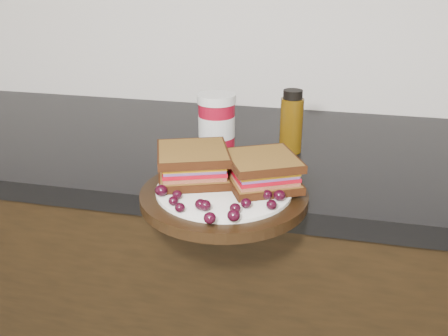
# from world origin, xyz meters

# --- Properties ---
(base_cabinets) EXTENTS (3.96, 0.58, 0.86)m
(base_cabinets) POSITION_xyz_m (0.00, 1.70, 0.43)
(base_cabinets) COLOR black
(base_cabinets) RESTS_ON ground_plane
(countertop) EXTENTS (3.98, 0.60, 0.04)m
(countertop) POSITION_xyz_m (0.00, 1.70, 0.88)
(countertop) COLOR black
(countertop) RESTS_ON base_cabinets
(plate) EXTENTS (0.28, 0.28, 0.02)m
(plate) POSITION_xyz_m (0.19, 1.41, 0.91)
(plate) COLOR black
(plate) RESTS_ON countertop
(sandwich_left) EXTENTS (0.15, 0.15, 0.05)m
(sandwich_left) POSITION_xyz_m (0.13, 1.44, 0.95)
(sandwich_left) COLOR brown
(sandwich_left) RESTS_ON plate
(sandwich_right) EXTENTS (0.15, 0.15, 0.05)m
(sandwich_right) POSITION_xyz_m (0.25, 1.44, 0.95)
(sandwich_right) COLOR brown
(sandwich_right) RESTS_ON plate
(grape_0) EXTENTS (0.02, 0.02, 0.02)m
(grape_0) POSITION_xyz_m (0.10, 1.36, 0.93)
(grape_0) COLOR black
(grape_0) RESTS_ON plate
(grape_1) EXTENTS (0.02, 0.02, 0.01)m
(grape_1) POSITION_xyz_m (0.12, 1.36, 0.93)
(grape_1) COLOR black
(grape_1) RESTS_ON plate
(grape_2) EXTENTS (0.02, 0.02, 0.01)m
(grape_2) POSITION_xyz_m (0.12, 1.33, 0.93)
(grape_2) COLOR black
(grape_2) RESTS_ON plate
(grape_3) EXTENTS (0.02, 0.02, 0.01)m
(grape_3) POSITION_xyz_m (0.14, 1.31, 0.93)
(grape_3) COLOR black
(grape_3) RESTS_ON plate
(grape_4) EXTENTS (0.02, 0.02, 0.02)m
(grape_4) POSITION_xyz_m (0.17, 1.33, 0.93)
(grape_4) COLOR black
(grape_4) RESTS_ON plate
(grape_5) EXTENTS (0.02, 0.02, 0.02)m
(grape_5) POSITION_xyz_m (0.18, 1.33, 0.93)
(grape_5) COLOR black
(grape_5) RESTS_ON plate
(grape_6) EXTENTS (0.02, 0.02, 0.02)m
(grape_6) POSITION_xyz_m (0.19, 1.29, 0.93)
(grape_6) COLOR black
(grape_6) RESTS_ON plate
(grape_7) EXTENTS (0.02, 0.02, 0.02)m
(grape_7) POSITION_xyz_m (0.23, 1.30, 0.93)
(grape_7) COLOR black
(grape_7) RESTS_ON plate
(grape_8) EXTENTS (0.02, 0.02, 0.02)m
(grape_8) POSITION_xyz_m (0.22, 1.33, 0.93)
(grape_8) COLOR black
(grape_8) RESTS_ON plate
(grape_9) EXTENTS (0.02, 0.02, 0.02)m
(grape_9) POSITION_xyz_m (0.24, 1.35, 0.93)
(grape_9) COLOR black
(grape_9) RESTS_ON plate
(grape_10) EXTENTS (0.02, 0.02, 0.02)m
(grape_10) POSITION_xyz_m (0.27, 1.35, 0.93)
(grape_10) COLOR black
(grape_10) RESTS_ON plate
(grape_11) EXTENTS (0.02, 0.02, 0.02)m
(grape_11) POSITION_xyz_m (0.26, 1.39, 0.93)
(grape_11) COLOR black
(grape_11) RESTS_ON plate
(grape_12) EXTENTS (0.02, 0.02, 0.02)m
(grape_12) POSITION_xyz_m (0.28, 1.39, 0.93)
(grape_12) COLOR black
(grape_12) RESTS_ON plate
(grape_13) EXTENTS (0.02, 0.02, 0.02)m
(grape_13) POSITION_xyz_m (0.27, 1.42, 0.93)
(grape_13) COLOR black
(grape_13) RESTS_ON plate
(grape_14) EXTENTS (0.01, 0.01, 0.01)m
(grape_14) POSITION_xyz_m (0.27, 1.43, 0.93)
(grape_14) COLOR black
(grape_14) RESTS_ON plate
(grape_15) EXTENTS (0.02, 0.02, 0.02)m
(grape_15) POSITION_xyz_m (0.25, 1.43, 0.93)
(grape_15) COLOR black
(grape_15) RESTS_ON plate
(grape_16) EXTENTS (0.02, 0.02, 0.02)m
(grape_16) POSITION_xyz_m (0.14, 1.47, 0.93)
(grape_16) COLOR black
(grape_16) RESTS_ON plate
(grape_17) EXTENTS (0.02, 0.02, 0.02)m
(grape_17) POSITION_xyz_m (0.14, 1.46, 0.93)
(grape_17) COLOR black
(grape_17) RESTS_ON plate
(grape_18) EXTENTS (0.02, 0.02, 0.02)m
(grape_18) POSITION_xyz_m (0.10, 1.45, 0.93)
(grape_18) COLOR black
(grape_18) RESTS_ON plate
(grape_19) EXTENTS (0.02, 0.02, 0.02)m
(grape_19) POSITION_xyz_m (0.10, 1.44, 0.93)
(grape_19) COLOR black
(grape_19) RESTS_ON plate
(grape_20) EXTENTS (0.02, 0.02, 0.02)m
(grape_20) POSITION_xyz_m (0.13, 1.40, 0.93)
(grape_20) COLOR black
(grape_20) RESTS_ON plate
(grape_21) EXTENTS (0.02, 0.02, 0.01)m
(grape_21) POSITION_xyz_m (0.12, 1.40, 0.93)
(grape_21) COLOR black
(grape_21) RESTS_ON plate
(grape_22) EXTENTS (0.02, 0.02, 0.02)m
(grape_22) POSITION_xyz_m (0.14, 1.45, 0.93)
(grape_22) COLOR black
(grape_22) RESTS_ON plate
(grape_23) EXTENTS (0.02, 0.02, 0.02)m
(grape_23) POSITION_xyz_m (0.11, 1.45, 0.93)
(grape_23) COLOR black
(grape_23) RESTS_ON plate
(grape_24) EXTENTS (0.02, 0.02, 0.02)m
(grape_24) POSITION_xyz_m (0.12, 1.42, 0.93)
(grape_24) COLOR black
(grape_24) RESTS_ON plate
(condiment_jar) EXTENTS (0.10, 0.10, 0.12)m
(condiment_jar) POSITION_xyz_m (0.11, 1.65, 0.96)
(condiment_jar) COLOR maroon
(condiment_jar) RESTS_ON countertop
(oil_bottle) EXTENTS (0.05, 0.05, 0.13)m
(oil_bottle) POSITION_xyz_m (0.27, 1.67, 0.97)
(oil_bottle) COLOR #4F3407
(oil_bottle) RESTS_ON countertop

